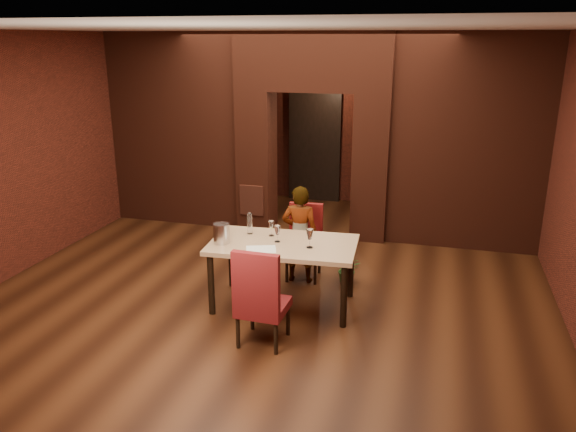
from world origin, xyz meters
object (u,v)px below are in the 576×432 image
at_px(wine_glass_a, 271,228).
at_px(chair_far, 304,243).
at_px(wine_bucket, 222,233).
at_px(potted_plant, 348,269).
at_px(chair_near, 263,295).
at_px(wine_glass_c, 310,239).
at_px(water_bottle, 250,223).
at_px(person_seated, 300,234).
at_px(wine_glass_b, 277,234).
at_px(dining_table, 283,274).

bearing_deg(wine_glass_a, chair_far, 69.85).
xyz_separation_m(wine_bucket, potted_plant, (1.33, 1.05, -0.74)).
xyz_separation_m(chair_near, wine_glass_c, (0.30, 0.81, 0.37)).
relative_size(wine_glass_a, water_bottle, 0.68).
distance_m(person_seated, wine_bucket, 1.21).
relative_size(wine_glass_b, wine_bucket, 0.85).
distance_m(chair_near, water_bottle, 1.27).
distance_m(person_seated, wine_glass_c, 0.92).
bearing_deg(wine_glass_c, chair_near, -110.57).
bearing_deg(water_bottle, potted_plant, 30.34).
xyz_separation_m(chair_near, potted_plant, (0.61, 1.74, -0.36)).
bearing_deg(wine_bucket, potted_plant, 38.36).
relative_size(person_seated, wine_glass_c, 5.88).
height_order(dining_table, chair_near, chair_near).
relative_size(chair_near, water_bottle, 3.93).
bearing_deg(chair_near, wine_glass_a, -75.66).
xyz_separation_m(dining_table, potted_plant, (0.64, 0.86, -0.22)).
height_order(person_seated, wine_glass_c, person_seated).
relative_size(wine_bucket, water_bottle, 0.85).
relative_size(wine_bucket, potted_plant, 0.63).
bearing_deg(person_seated, wine_glass_a, 65.25).
bearing_deg(wine_bucket, wine_glass_c, 6.65).
bearing_deg(dining_table, chair_near, -91.62).
bearing_deg(wine_glass_b, chair_near, -83.16).
bearing_deg(wine_glass_c, wine_bucket, -173.35).
xyz_separation_m(wine_bucket, water_bottle, (0.21, 0.40, 0.02)).
bearing_deg(potted_plant, wine_glass_a, -141.92).
xyz_separation_m(chair_near, person_seated, (-0.02, 1.63, 0.11)).
bearing_deg(wine_glass_a, wine_bucket, -141.16).
height_order(chair_far, wine_glass_c, wine_glass_c).
height_order(wine_glass_a, wine_bucket, wine_bucket).
distance_m(dining_table, wine_glass_b, 0.51).
height_order(person_seated, wine_glass_a, person_seated).
bearing_deg(potted_plant, water_bottle, -149.66).
xyz_separation_m(chair_far, potted_plant, (0.60, 0.00, -0.31)).
xyz_separation_m(wine_glass_b, water_bottle, (-0.41, 0.19, 0.04)).
relative_size(chair_far, wine_glass_c, 4.47).
height_order(person_seated, wine_glass_b, person_seated).
height_order(dining_table, potted_plant, dining_table).
height_order(chair_far, chair_near, chair_near).
xyz_separation_m(dining_table, wine_glass_a, (-0.20, 0.19, 0.50)).
bearing_deg(wine_glass_b, wine_glass_c, -12.14).
relative_size(person_seated, wine_glass_a, 6.95).
xyz_separation_m(water_bottle, potted_plant, (1.12, 0.66, -0.76)).
relative_size(wine_glass_b, wine_glass_c, 0.90).
bearing_deg(chair_far, wine_glass_a, -114.03).
bearing_deg(wine_glass_b, chair_far, 82.41).
distance_m(chair_near, wine_glass_a, 1.16).
height_order(wine_glass_a, wine_glass_c, wine_glass_c).
relative_size(chair_near, wine_glass_b, 5.44).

